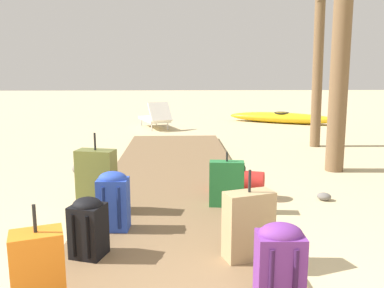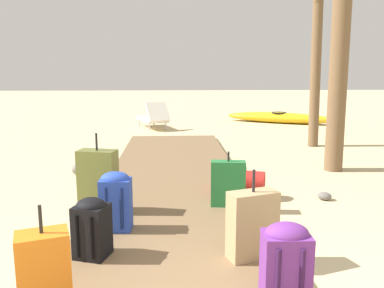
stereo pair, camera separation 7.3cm
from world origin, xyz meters
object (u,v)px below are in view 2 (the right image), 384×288
(suitcase_tan, at_px, (252,225))
(duffel_bag_red, at_px, (240,181))
(backpack_blue, at_px, (116,199))
(suitcase_orange, at_px, (44,270))
(kayak, at_px, (279,118))
(suitcase_green, at_px, (228,183))
(lounge_chair, at_px, (153,118))
(suitcase_olive, at_px, (98,181))
(backpack_black, at_px, (92,226))
(backpack_purple, at_px, (286,262))

(suitcase_tan, bearing_deg, duffel_bag_red, 83.33)
(duffel_bag_red, relative_size, backpack_blue, 1.16)
(suitcase_orange, distance_m, kayak, 11.12)
(suitcase_tan, height_order, suitcase_green, suitcase_tan)
(suitcase_green, xyz_separation_m, lounge_chair, (-1.21, 7.09, -0.03))
(suitcase_olive, height_order, lounge_chair, suitcase_olive)
(backpack_black, distance_m, suitcase_tan, 1.39)
(duffel_bag_red, relative_size, backpack_purple, 1.18)
(suitcase_olive, bearing_deg, duffel_bag_red, 21.46)
(suitcase_orange, bearing_deg, suitcase_olive, 89.27)
(suitcase_tan, bearing_deg, backpack_purple, -83.57)
(duffel_bag_red, distance_m, suitcase_olive, 1.90)
(suitcase_olive, height_order, suitcase_orange, suitcase_olive)
(backpack_black, xyz_separation_m, kayak, (4.19, 9.48, -0.19))
(backpack_purple, relative_size, lounge_chair, 0.36)
(lounge_chair, bearing_deg, backpack_black, -91.01)
(backpack_blue, distance_m, suitcase_orange, 1.38)
(suitcase_tan, xyz_separation_m, suitcase_olive, (-1.53, 1.22, 0.06))
(suitcase_green, bearing_deg, lounge_chair, 99.71)
(backpack_blue, xyz_separation_m, kayak, (4.06, 8.89, -0.23))
(lounge_chair, bearing_deg, kayak, 15.44)
(suitcase_olive, relative_size, suitcase_orange, 1.25)
(backpack_blue, bearing_deg, suitcase_green, 28.68)
(duffel_bag_red, distance_m, suitcase_tan, 1.93)
(duffel_bag_red, height_order, backpack_black, backpack_black)
(backpack_purple, bearing_deg, suitcase_orange, 178.14)
(backpack_black, bearing_deg, suitcase_orange, -102.72)
(duffel_bag_red, distance_m, backpack_black, 2.44)
(backpack_blue, relative_size, suitcase_orange, 0.83)
(backpack_blue, xyz_separation_m, suitcase_tan, (1.26, -0.67, -0.02))
(backpack_black, distance_m, backpack_purple, 1.67)
(suitcase_olive, distance_m, lounge_chair, 7.23)
(lounge_chair, bearing_deg, duffel_bag_red, -77.40)
(kayak, bearing_deg, backpack_blue, -114.57)
(backpack_blue, distance_m, suitcase_tan, 1.42)
(lounge_chair, bearing_deg, suitcase_tan, -81.67)
(suitcase_olive, distance_m, kayak, 9.40)
(suitcase_tan, bearing_deg, suitcase_orange, -156.60)
(backpack_black, bearing_deg, kayak, 66.14)
(suitcase_green, bearing_deg, duffel_bag_red, 66.54)
(suitcase_green, relative_size, kayak, 0.19)
(backpack_blue, relative_size, kayak, 0.18)
(suitcase_green, bearing_deg, backpack_black, -137.08)
(backpack_blue, distance_m, kayak, 9.77)
(suitcase_orange, height_order, lounge_chair, suitcase_orange)
(suitcase_tan, distance_m, suitcase_olive, 1.96)
(suitcase_orange, xyz_separation_m, kayak, (4.36, 10.23, -0.18))
(duffel_bag_red, xyz_separation_m, suitcase_olive, (-1.75, -0.69, 0.21))
(suitcase_olive, distance_m, suitcase_green, 1.52)
(lounge_chair, xyz_separation_m, kayak, (4.04, 1.12, -0.16))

